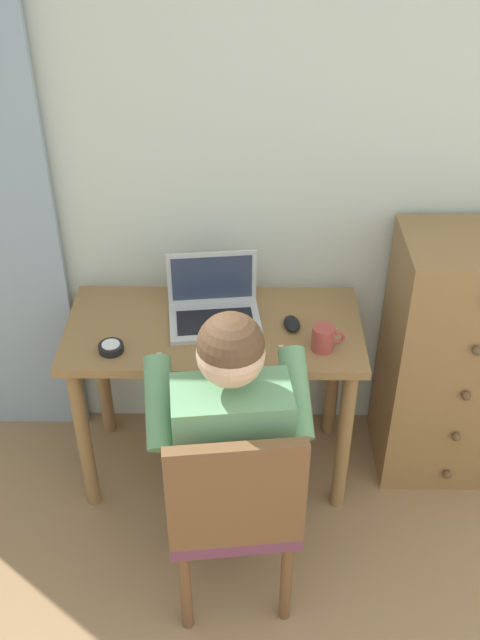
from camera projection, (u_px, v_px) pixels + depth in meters
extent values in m
cube|color=silver|center=(358.00, 163.00, 2.72)|extent=(4.80, 0.05, 2.50)
cube|color=olive|center=(214.00, 330.00, 2.76)|extent=(1.11, 0.54, 0.03)
cylinder|color=olive|center=(84.00, 439.00, 2.81)|extent=(0.06, 0.06, 0.71)
cylinder|color=olive|center=(344.00, 441.00, 2.81)|extent=(0.06, 0.06, 0.71)
cylinder|color=olive|center=(102.00, 369.00, 3.15)|extent=(0.06, 0.06, 0.71)
cylinder|color=olive|center=(334.00, 371.00, 3.14)|extent=(0.06, 0.06, 0.71)
cube|color=olive|center=(453.00, 359.00, 2.92)|extent=(0.52, 0.41, 1.07)
sphere|color=brown|center=(447.00, 475.00, 2.99)|extent=(0.04, 0.04, 0.04)
sphere|color=brown|center=(456.00, 437.00, 2.87)|extent=(0.04, 0.04, 0.04)
sphere|color=brown|center=(466.00, 396.00, 2.74)|extent=(0.04, 0.04, 0.04)
sphere|color=brown|center=(477.00, 351.00, 2.62)|extent=(0.04, 0.04, 0.04)
cube|color=#69344C|center=(231.00, 502.00, 2.46)|extent=(0.46, 0.44, 0.05)
cube|color=brown|center=(236.00, 497.00, 2.18)|extent=(0.42, 0.09, 0.42)
cylinder|color=brown|center=(273.00, 506.00, 2.74)|extent=(0.04, 0.04, 0.41)
cylinder|color=brown|center=(182.00, 513.00, 2.71)|extent=(0.04, 0.04, 0.41)
cylinder|color=brown|center=(286.00, 580.00, 2.48)|extent=(0.04, 0.04, 0.41)
cylinder|color=brown|center=(186.00, 589.00, 2.45)|extent=(0.04, 0.04, 0.41)
cylinder|color=#4C4C4C|center=(252.00, 443.00, 2.62)|extent=(0.18, 0.41, 0.14)
cylinder|color=#4C4C4C|center=(201.00, 447.00, 2.61)|extent=(0.18, 0.41, 0.14)
cylinder|color=#4C4C4C|center=(245.00, 450.00, 2.92)|extent=(0.11, 0.11, 0.48)
cylinder|color=#4C4C4C|center=(200.00, 453.00, 2.91)|extent=(0.11, 0.11, 0.48)
cube|color=#609366|center=(232.00, 446.00, 2.29)|extent=(0.38, 0.24, 0.46)
cylinder|color=#609366|center=(296.00, 394.00, 2.37)|extent=(0.12, 0.31, 0.25)
cylinder|color=#609366|center=(159.00, 403.00, 2.33)|extent=(0.12, 0.31, 0.25)
cylinder|color=#DBAD8E|center=(285.00, 379.00, 2.59)|extent=(0.10, 0.27, 0.11)
cylinder|color=#DBAD8E|center=(160.00, 387.00, 2.55)|extent=(0.10, 0.27, 0.11)
sphere|color=#DBAD8E|center=(231.00, 354.00, 2.09)|extent=(0.20, 0.20, 0.20)
sphere|color=#513823|center=(231.00, 345.00, 2.07)|extent=(0.20, 0.20, 0.20)
cube|color=#B7BABF|center=(215.00, 322.00, 2.76)|extent=(0.36, 0.28, 0.02)
cube|color=black|center=(215.00, 321.00, 2.74)|extent=(0.30, 0.18, 0.00)
cube|color=#B7BABF|center=(212.00, 277.00, 2.79)|extent=(0.34, 0.05, 0.22)
cube|color=#2D3851|center=(212.00, 278.00, 2.78)|extent=(0.30, 0.04, 0.18)
ellipsoid|color=black|center=(292.00, 324.00, 2.74)|extent=(0.07, 0.11, 0.03)
cylinder|color=black|center=(111.00, 348.00, 2.62)|extent=(0.09, 0.09, 0.03)
cylinder|color=silver|center=(111.00, 344.00, 2.61)|extent=(0.06, 0.06, 0.00)
cylinder|color=#9E3D38|center=(323.00, 338.00, 2.61)|extent=(0.08, 0.08, 0.09)
torus|color=#9E3D38|center=(338.00, 337.00, 2.61)|extent=(0.06, 0.01, 0.06)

